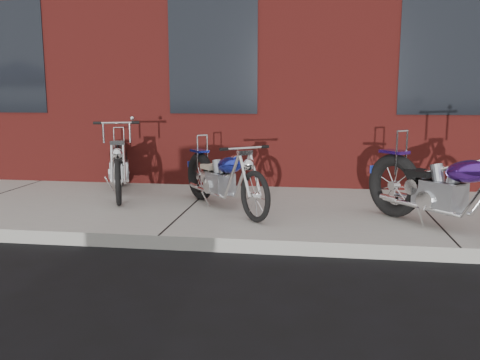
# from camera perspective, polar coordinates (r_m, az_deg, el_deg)

# --- Properties ---
(ground) EXTENTS (120.00, 120.00, 0.00)m
(ground) POSITION_cam_1_polar(r_m,az_deg,el_deg) (5.42, -9.11, -7.73)
(ground) COLOR black
(ground) RESTS_ON ground
(sidewalk) EXTENTS (22.00, 3.00, 0.15)m
(sidewalk) POSITION_cam_1_polar(r_m,az_deg,el_deg) (6.80, -5.38, -3.43)
(sidewalk) COLOR gray
(sidewalk) RESTS_ON ground
(chopper_purple) EXTENTS (1.62, 1.89, 1.34)m
(chopper_purple) POSITION_cam_1_polar(r_m,az_deg,el_deg) (5.85, 22.55, -1.21)
(chopper_purple) COLOR black
(chopper_purple) RESTS_ON sidewalk
(chopper_blue) EXTENTS (1.36, 1.69, 0.90)m
(chopper_blue) POSITION_cam_1_polar(r_m,az_deg,el_deg) (6.46, -1.91, -0.00)
(chopper_blue) COLOR black
(chopper_blue) RESTS_ON sidewalk
(chopper_third) EXTENTS (0.88, 2.06, 1.09)m
(chopper_third) POSITION_cam_1_polar(r_m,az_deg,el_deg) (7.65, -13.40, 1.35)
(chopper_third) COLOR black
(chopper_third) RESTS_ON sidewalk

